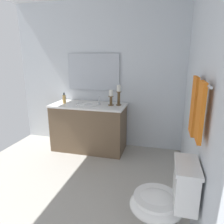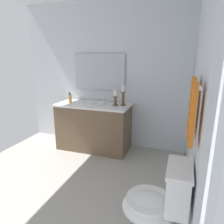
% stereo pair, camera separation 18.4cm
% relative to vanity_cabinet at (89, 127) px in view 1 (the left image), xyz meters
% --- Properties ---
extents(floor, '(2.54, 2.96, 0.02)m').
position_rel_vanity_cabinet_xyz_m(floor, '(0.95, 0.07, -0.41)').
color(floor, '#B2ADA3').
rests_on(floor, ground).
extents(wall_back, '(2.54, 0.04, 2.45)m').
position_rel_vanity_cabinet_xyz_m(wall_back, '(0.95, 1.55, 0.83)').
color(wall_back, silver).
rests_on(wall_back, ground).
extents(wall_left, '(0.04, 2.96, 2.45)m').
position_rel_vanity_cabinet_xyz_m(wall_left, '(-0.33, 0.07, 0.83)').
color(wall_left, silver).
rests_on(wall_left, ground).
extents(vanity_cabinet, '(0.58, 1.24, 0.79)m').
position_rel_vanity_cabinet_xyz_m(vanity_cabinet, '(0.00, 0.00, 0.00)').
color(vanity_cabinet, brown).
rests_on(vanity_cabinet, ground).
extents(sink_basin, '(0.40, 0.40, 0.24)m').
position_rel_vanity_cabinet_xyz_m(sink_basin, '(-0.00, 0.00, 0.36)').
color(sink_basin, white).
rests_on(sink_basin, vanity_cabinet).
extents(mirror, '(0.02, 0.92, 0.61)m').
position_rel_vanity_cabinet_xyz_m(mirror, '(-0.28, 0.00, 0.90)').
color(mirror, silver).
extents(candle_holder_tall, '(0.09, 0.09, 0.33)m').
position_rel_vanity_cabinet_xyz_m(candle_holder_tall, '(-0.06, 0.50, 0.57)').
color(candle_holder_tall, brown).
rests_on(candle_holder_tall, vanity_cabinet).
extents(candle_holder_short, '(0.09, 0.09, 0.25)m').
position_rel_vanity_cabinet_xyz_m(candle_holder_short, '(-0.02, 0.38, 0.53)').
color(candle_holder_short, brown).
rests_on(candle_holder_short, vanity_cabinet).
extents(soap_bottle, '(0.06, 0.06, 0.18)m').
position_rel_vanity_cabinet_xyz_m(soap_bottle, '(0.03, -0.42, 0.47)').
color(soap_bottle, '#E5B259').
rests_on(soap_bottle, vanity_cabinet).
extents(toilet, '(0.39, 0.54, 0.75)m').
position_rel_vanity_cabinet_xyz_m(toilet, '(1.58, 1.27, -0.03)').
color(toilet, white).
rests_on(toilet, ground).
extents(towel_bar, '(0.73, 0.02, 0.02)m').
position_rel_vanity_cabinet_xyz_m(towel_bar, '(1.38, 1.49, 0.97)').
color(towel_bar, silver).
extents(towel_near_vanity, '(0.23, 0.03, 0.52)m').
position_rel_vanity_cabinet_xyz_m(towel_near_vanity, '(1.20, 1.47, 0.73)').
color(towel_near_vanity, orange).
rests_on(towel_near_vanity, towel_bar).
extents(towel_center, '(0.20, 0.03, 0.45)m').
position_rel_vanity_cabinet_xyz_m(towel_center, '(1.56, 1.47, 0.77)').
color(towel_center, orange).
rests_on(towel_center, towel_bar).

